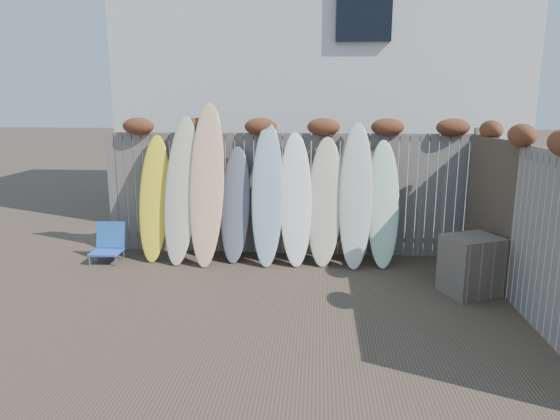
# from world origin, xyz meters

# --- Properties ---
(ground) EXTENTS (80.00, 80.00, 0.00)m
(ground) POSITION_xyz_m (0.00, 0.00, 0.00)
(ground) COLOR #493A2D
(back_fence) EXTENTS (6.05, 0.28, 2.24)m
(back_fence) POSITION_xyz_m (0.06, 2.39, 1.18)
(back_fence) COLOR slate
(back_fence) RESTS_ON ground
(right_fence) EXTENTS (0.28, 4.40, 2.24)m
(right_fence) POSITION_xyz_m (2.99, 0.25, 1.14)
(right_fence) COLOR slate
(right_fence) RESTS_ON ground
(house) EXTENTS (8.50, 5.50, 6.33)m
(house) POSITION_xyz_m (0.50, 6.50, 3.20)
(house) COLOR silver
(house) RESTS_ON ground
(beach_chair) EXTENTS (0.47, 0.50, 0.61)m
(beach_chair) POSITION_xyz_m (-2.79, 1.77, 0.28)
(beach_chair) COLOR blue
(beach_chair) RESTS_ON ground
(wooden_crate) EXTENTS (0.84, 0.78, 0.78)m
(wooden_crate) POSITION_xyz_m (2.56, 0.79, 0.39)
(wooden_crate) COLOR #52453D
(wooden_crate) RESTS_ON ground
(lattice_panel) EXTENTS (0.25, 1.34, 2.01)m
(lattice_panel) POSITION_xyz_m (2.92, 1.32, 1.01)
(lattice_panel) COLOR #31291E
(lattice_panel) RESTS_ON ground
(surfboard_0) EXTENTS (0.49, 0.71, 1.98)m
(surfboard_0) POSITION_xyz_m (-2.07, 1.99, 0.99)
(surfboard_0) COLOR yellow
(surfboard_0) RESTS_ON ground
(surfboard_1) EXTENTS (0.61, 0.84, 2.27)m
(surfboard_1) POSITION_xyz_m (-1.61, 1.92, 1.14)
(surfboard_1) COLOR beige
(surfboard_1) RESTS_ON ground
(surfboard_2) EXTENTS (0.55, 0.87, 2.49)m
(surfboard_2) POSITION_xyz_m (-1.20, 1.89, 1.24)
(surfboard_2) COLOR #F7CB8C
(surfboard_2) RESTS_ON ground
(surfboard_3) EXTENTS (0.49, 0.66, 1.80)m
(surfboard_3) POSITION_xyz_m (-0.77, 2.01, 0.90)
(surfboard_3) COLOR slate
(surfboard_3) RESTS_ON ground
(surfboard_4) EXTENTS (0.51, 0.78, 2.18)m
(surfboard_4) POSITION_xyz_m (-0.25, 1.93, 1.09)
(surfboard_4) COLOR #8EB6C0
(surfboard_4) RESTS_ON ground
(surfboard_5) EXTENTS (0.56, 0.76, 2.04)m
(surfboard_5) POSITION_xyz_m (0.19, 1.95, 1.02)
(surfboard_5) COLOR white
(surfboard_5) RESTS_ON ground
(surfboard_6) EXTENTS (0.60, 0.75, 1.96)m
(surfboard_6) POSITION_xyz_m (0.64, 1.98, 0.98)
(surfboard_6) COLOR beige
(surfboard_6) RESTS_ON ground
(surfboard_7) EXTENTS (0.57, 0.81, 2.18)m
(surfboard_7) POSITION_xyz_m (1.11, 1.93, 1.09)
(surfboard_7) COLOR silver
(surfboard_7) RESTS_ON ground
(surfboard_8) EXTENTS (0.50, 0.69, 1.92)m
(surfboard_8) POSITION_xyz_m (1.53, 1.97, 0.96)
(surfboard_8) COLOR #C0E8C1
(surfboard_8) RESTS_ON ground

